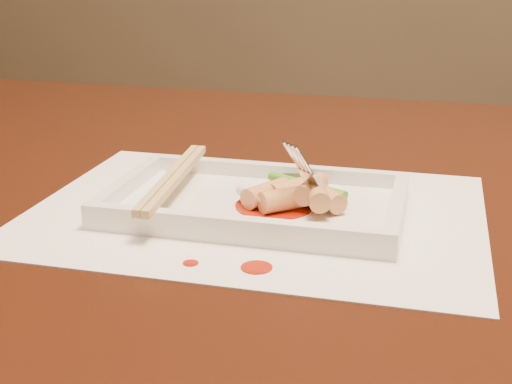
% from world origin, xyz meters
% --- Properties ---
extents(table, '(1.40, 0.90, 0.75)m').
position_xyz_m(table, '(0.00, 0.00, 0.65)').
color(table, black).
rests_on(table, ground).
extents(placemat, '(0.40, 0.30, 0.00)m').
position_xyz_m(placemat, '(0.02, -0.08, 0.75)').
color(placemat, white).
rests_on(placemat, table).
extents(sauce_splatter_a, '(0.02, 0.02, 0.00)m').
position_xyz_m(sauce_splatter_a, '(0.05, -0.19, 0.75)').
color(sauce_splatter_a, '#A01704').
rests_on(sauce_splatter_a, placemat).
extents(sauce_splatter_b, '(0.01, 0.01, 0.00)m').
position_xyz_m(sauce_splatter_b, '(0.00, -0.20, 0.75)').
color(sauce_splatter_b, '#A01704').
rests_on(sauce_splatter_b, placemat).
extents(plate_base, '(0.26, 0.16, 0.01)m').
position_xyz_m(plate_base, '(0.02, -0.08, 0.76)').
color(plate_base, white).
rests_on(plate_base, placemat).
extents(plate_rim_far, '(0.26, 0.01, 0.01)m').
position_xyz_m(plate_rim_far, '(0.02, -0.00, 0.77)').
color(plate_rim_far, white).
rests_on(plate_rim_far, plate_base).
extents(plate_rim_near, '(0.26, 0.01, 0.01)m').
position_xyz_m(plate_rim_near, '(0.02, -0.15, 0.77)').
color(plate_rim_near, white).
rests_on(plate_rim_near, plate_base).
extents(plate_rim_left, '(0.01, 0.14, 0.01)m').
position_xyz_m(plate_rim_left, '(-0.10, -0.08, 0.77)').
color(plate_rim_left, white).
rests_on(plate_rim_left, plate_base).
extents(plate_rim_right, '(0.01, 0.14, 0.01)m').
position_xyz_m(plate_rim_right, '(0.15, -0.08, 0.77)').
color(plate_rim_right, white).
rests_on(plate_rim_right, plate_base).
extents(veg_piece, '(0.04, 0.04, 0.01)m').
position_xyz_m(veg_piece, '(0.06, -0.04, 0.77)').
color(veg_piece, black).
rests_on(veg_piece, plate_base).
extents(scallion_white, '(0.04, 0.03, 0.01)m').
position_xyz_m(scallion_white, '(0.03, -0.09, 0.77)').
color(scallion_white, '#EAEACC').
rests_on(scallion_white, plate_base).
extents(scallion_green, '(0.08, 0.05, 0.01)m').
position_xyz_m(scallion_green, '(0.07, -0.06, 0.77)').
color(scallion_green, '#378E16').
rests_on(scallion_green, plate_base).
extents(chopstick_a, '(0.02, 0.19, 0.01)m').
position_xyz_m(chopstick_a, '(-0.06, -0.08, 0.78)').
color(chopstick_a, tan).
rests_on(chopstick_a, plate_rim_near).
extents(chopstick_b, '(0.02, 0.19, 0.01)m').
position_xyz_m(chopstick_b, '(-0.05, -0.08, 0.78)').
color(chopstick_b, tan).
rests_on(chopstick_b, plate_rim_near).
extents(fork, '(0.09, 0.10, 0.14)m').
position_xyz_m(fork, '(0.09, -0.06, 0.83)').
color(fork, silver).
rests_on(fork, plate_base).
extents(sauce_blob_0, '(0.07, 0.07, 0.00)m').
position_xyz_m(sauce_blob_0, '(0.04, -0.08, 0.76)').
color(sauce_blob_0, '#A01704').
rests_on(sauce_blob_0, plate_base).
extents(rice_cake_0, '(0.04, 0.04, 0.02)m').
position_xyz_m(rice_cake_0, '(0.05, -0.06, 0.77)').
color(rice_cake_0, '#DFAC68').
rests_on(rice_cake_0, plate_base).
extents(rice_cake_1, '(0.05, 0.05, 0.02)m').
position_xyz_m(rice_cake_1, '(0.08, -0.07, 0.77)').
color(rice_cake_1, '#DFAC68').
rests_on(rice_cake_1, plate_base).
extents(rice_cake_2, '(0.02, 0.05, 0.02)m').
position_xyz_m(rice_cake_2, '(0.07, -0.07, 0.78)').
color(rice_cake_2, '#DFAC68').
rests_on(rice_cake_2, plate_base).
extents(rice_cake_3, '(0.04, 0.04, 0.02)m').
position_xyz_m(rice_cake_3, '(0.05, -0.09, 0.77)').
color(rice_cake_3, '#DFAC68').
rests_on(rice_cake_3, plate_base).
extents(rice_cake_4, '(0.04, 0.03, 0.02)m').
position_xyz_m(rice_cake_4, '(0.07, -0.08, 0.77)').
color(rice_cake_4, '#DFAC68').
rests_on(rice_cake_4, plate_base).
extents(rice_cake_5, '(0.03, 0.05, 0.02)m').
position_xyz_m(rice_cake_5, '(0.08, -0.09, 0.78)').
color(rice_cake_5, '#DFAC68').
rests_on(rice_cake_5, plate_base).
extents(rice_cake_6, '(0.04, 0.05, 0.02)m').
position_xyz_m(rice_cake_6, '(0.03, -0.08, 0.77)').
color(rice_cake_6, '#DFAC68').
rests_on(rice_cake_6, plate_base).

